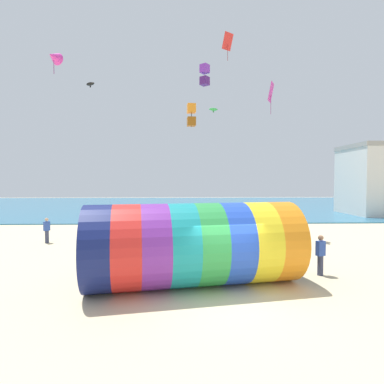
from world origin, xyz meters
TOP-DOWN VIEW (x-y plane):
  - ground_plane at (0.00, 0.00)m, footprint 120.00×120.00m
  - sea at (0.00, 37.42)m, footprint 120.00×40.00m
  - giant_inflatable_tube at (-1.18, 1.57)m, footprint 8.47×4.46m
  - kite_handler at (4.23, 2.57)m, footprint 0.41×0.33m
  - kite_black_parafoil at (-8.64, 13.33)m, footprint 0.84×0.67m
  - kite_purple_box at (0.12, 14.28)m, footprint 0.85×0.85m
  - kite_green_parafoil at (1.06, 16.64)m, footprint 0.84×0.53m
  - kite_orange_box at (-1.25, 2.98)m, footprint 0.39×0.39m
  - kite_magenta_diamond at (4.69, 11.64)m, footprint 0.66×0.94m
  - kite_red_diamond at (2.05, 14.97)m, footprint 0.99×0.86m
  - kite_magenta_delta at (-8.69, 7.00)m, footprint 0.84×0.86m
  - bystander_near_water at (-1.64, 9.85)m, footprint 0.35×0.42m
  - bystander_mid_beach at (-10.39, 9.54)m, footprint 0.40×0.42m

SIDE VIEW (x-z plane):
  - ground_plane at x=0.00m, z-range 0.00..0.00m
  - sea at x=0.00m, z-range 0.00..0.10m
  - bystander_near_water at x=-1.64m, z-range 0.00..1.54m
  - bystander_mid_beach at x=-10.39m, z-range 0.01..1.64m
  - kite_handler at x=4.23m, z-range 0.02..1.74m
  - giant_inflatable_tube at x=-1.18m, z-range 0.00..3.16m
  - kite_orange_box at x=-1.25m, z-range 6.33..7.32m
  - kite_green_parafoil at x=1.06m, z-range 10.06..10.49m
  - kite_magenta_diamond at x=4.69m, z-range 9.21..11.44m
  - kite_magenta_delta at x=-8.69m, z-range 10.17..11.44m
  - kite_black_parafoil at x=-8.64m, z-range 11.14..11.55m
  - kite_purple_box at x=0.12m, z-range 11.57..13.30m
  - kite_red_diamond at x=2.05m, z-range 14.28..16.46m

